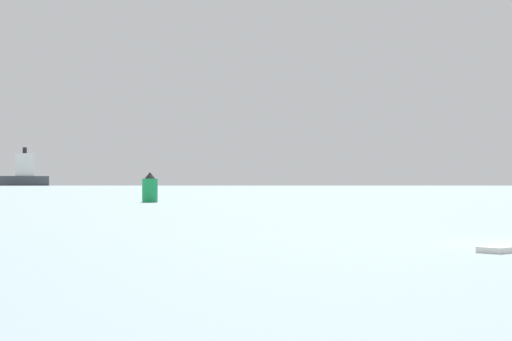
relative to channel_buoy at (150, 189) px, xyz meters
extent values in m
cube|color=silver|center=(-188.41, 825.67, 19.26)|extent=(21.73, 23.90, 21.91)
cylinder|color=black|center=(-188.41, 825.67, 33.22)|extent=(4.00, 4.00, 6.00)
cube|color=#4C564C|center=(-351.72, 1468.67, 9.07)|extent=(1282.90, 654.24, 20.17)
cylinder|color=#19994C|center=(0.00, 0.00, -0.14)|extent=(1.16, 1.16, 1.76)
cone|color=black|center=(0.00, 0.00, 0.99)|extent=(0.81, 0.81, 0.50)
camera|label=1|loc=(5.54, -68.07, 0.33)|focal=64.19mm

